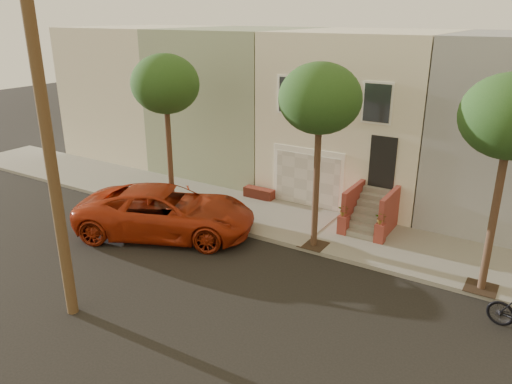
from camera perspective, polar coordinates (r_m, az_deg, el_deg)
The scene contains 7 objects.
ground at distance 15.09m, azimuth -3.40°, elevation -11.30°, with size 90.00×90.00×0.00m, color black.
sidewalk at distance 19.16m, azimuth 5.86°, elevation -3.99°, with size 40.00×3.70×0.15m, color gray.
house_row at distance 23.30m, azimuth 12.65°, elevation 9.17°, with size 33.10×11.70×7.00m.
tree_left at distance 19.57m, azimuth -10.49°, elevation 12.12°, with size 2.70×2.57×6.30m.
tree_mid at distance 15.99m, azimuth 7.43°, elevation 10.57°, with size 2.70×2.57×6.30m.
tree_right at distance 14.62m, azimuth 27.54°, elevation 7.62°, with size 2.70×2.57×6.30m.
pickup_truck at distance 18.56m, azimuth -10.36°, elevation -2.24°, with size 3.01×6.54×1.82m, color #A22B11.
Camera 1 is at (7.55, -10.46, 7.83)m, focal length 34.45 mm.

